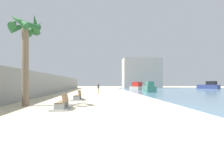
# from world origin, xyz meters

# --- Properties ---
(ground_plane) EXTENTS (120.00, 120.00, 0.00)m
(ground_plane) POSITION_xyz_m (0.00, 18.00, 0.00)
(ground_plane) COLOR beige
(seawall) EXTENTS (0.80, 64.00, 3.00)m
(seawall) POSITION_xyz_m (-7.50, 18.00, 1.50)
(seawall) COLOR gray
(seawall) RESTS_ON ground
(palm_tree) EXTENTS (2.68, 2.77, 6.80)m
(palm_tree) POSITION_xyz_m (-5.44, 2.93, 5.10)
(palm_tree) COLOR #7A6651
(palm_tree) RESTS_ON ground
(bench_near) EXTENTS (1.14, 2.12, 0.98)m
(bench_near) POSITION_xyz_m (-2.42, 1.14, 0.23)
(bench_near) COLOR gray
(bench_near) RESTS_ON ground
(bench_far) EXTENTS (1.15, 2.13, 0.98)m
(bench_far) POSITION_xyz_m (-2.14, 7.38, 0.23)
(bench_far) COLOR gray
(bench_far) RESTS_ON ground
(person_walking) EXTENTS (0.30, 0.48, 1.71)m
(person_walking) POSITION_xyz_m (-0.07, 17.05, 1.00)
(person_walking) COLOR gold
(person_walking) RESTS_ON ground
(boat_outer) EXTENTS (4.92, 5.92, 2.16)m
(boat_outer) POSITION_xyz_m (31.28, 37.69, 0.84)
(boat_outer) COLOR navy
(boat_outer) RESTS_ON water_bay
(boat_far_left) EXTENTS (1.99, 5.47, 1.93)m
(boat_far_left) POSITION_xyz_m (9.32, 21.80, 0.76)
(boat_far_left) COLOR #337060
(boat_far_left) RESTS_ON water_bay
(boat_distant) EXTENTS (5.90, 7.55, 1.91)m
(boat_distant) POSITION_xyz_m (10.03, 33.76, 0.72)
(boat_distant) COLOR beige
(boat_distant) RESTS_ON water_bay
(harbor_building) EXTENTS (12.00, 6.00, 9.52)m
(harbor_building) POSITION_xyz_m (13.83, 46.00, 4.76)
(harbor_building) COLOR #ADAAA3
(harbor_building) RESTS_ON ground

